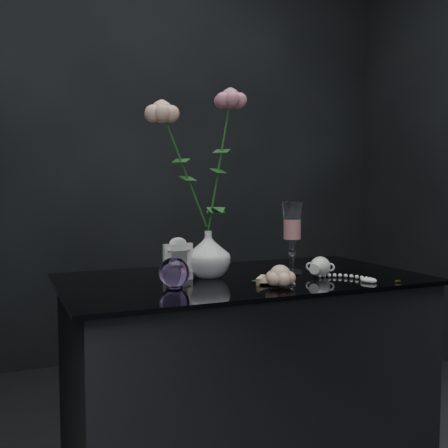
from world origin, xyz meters
name	(u,v)px	position (x,y,z in m)	size (l,w,h in m)	color
table	(243,402)	(0.00, 0.05, 0.38)	(1.05, 0.58, 0.76)	black
vase	(208,254)	(-0.10, 0.08, 0.83)	(0.13, 0.13, 0.14)	white
wine_glass	(292,237)	(0.17, 0.06, 0.87)	(0.07, 0.07, 0.22)	white
picture_frame	(178,259)	(-0.20, 0.07, 0.82)	(0.09, 0.07, 0.12)	white
paperweight	(174,272)	(-0.24, -0.03, 0.80)	(0.08, 0.08, 0.08)	#A580D1
paper_fan	(258,281)	(-0.02, -0.09, 0.77)	(0.20, 0.16, 0.02)	#EDE6BD
loose_rose	(280,276)	(0.02, -0.14, 0.79)	(0.13, 0.18, 0.06)	#E2B291
pearl_jar	(320,266)	(0.21, -0.03, 0.79)	(0.21, 0.22, 0.06)	silver
roses	(200,155)	(-0.12, 0.09, 1.12)	(0.29, 0.11, 0.47)	#EBB195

